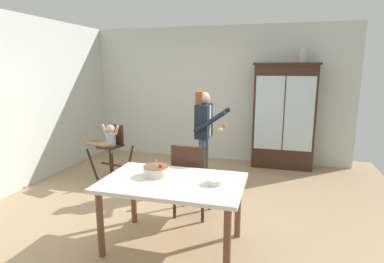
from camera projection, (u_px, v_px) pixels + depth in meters
ground_plane at (177, 211)px, 4.18m from camera, size 6.24×6.24×0.00m
wall_back at (216, 94)px, 6.39m from camera, size 5.32×0.06×2.70m
wall_left at (7, 105)px, 4.60m from camera, size 0.06×5.32×2.70m
china_cabinet at (284, 116)px, 5.86m from camera, size 1.17×0.48×1.97m
ceramic_vase at (303, 56)px, 5.57m from camera, size 0.13×0.13×0.27m
high_chair_with_toddler at (110, 142)px, 5.28m from camera, size 0.67×0.76×0.95m
adult_person at (204, 128)px, 4.82m from camera, size 0.50×0.49×1.53m
dining_table at (173, 189)px, 3.24m from camera, size 1.46×0.93×0.74m
birthday_cake at (156, 171)px, 3.36m from camera, size 0.28×0.28×0.19m
serving_bowl at (214, 181)px, 3.11m from camera, size 0.18×0.18×0.05m
dining_chair_far_side at (190, 176)px, 3.90m from camera, size 0.45×0.45×0.96m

